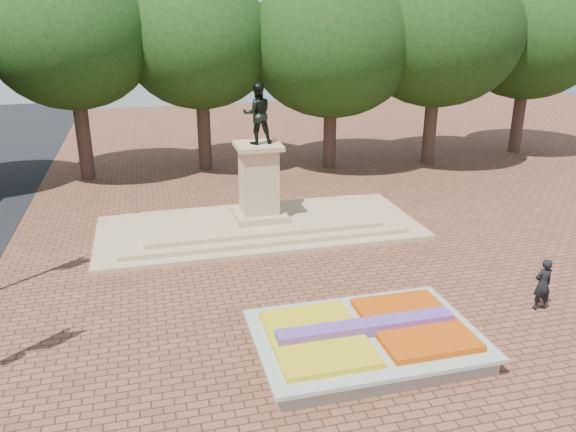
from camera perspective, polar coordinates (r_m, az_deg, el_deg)
The scene contains 5 objects.
ground at distance 17.94m, azimuth 2.41°, elevation -10.47°, with size 90.00×90.00×0.00m, color brown.
flower_bed at distance 16.45m, azimuth 8.01°, elevation -12.21°, with size 6.30×4.30×0.91m.
monument at distance 24.64m, azimuth -2.94°, elevation 0.50°, with size 14.00×6.00×6.40m.
tree_row_back at distance 33.59m, azimuth -2.68°, elevation 15.83°, with size 44.80×8.80×10.43m.
pedestrian at distance 19.87m, azimuth 24.45°, elevation -6.33°, with size 0.65×0.42×1.77m, color black.
Camera 1 is at (-4.59, -14.77, 9.09)m, focal length 35.00 mm.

